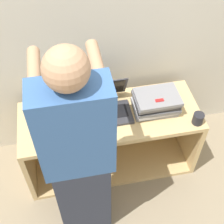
{
  "coord_description": "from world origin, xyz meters",
  "views": [
    {
      "loc": [
        -0.28,
        -1.23,
        2.33
      ],
      "look_at": [
        0.0,
        0.18,
        0.72
      ],
      "focal_mm": 50.0,
      "sensor_mm": 36.0,
      "label": 1
    }
  ],
  "objects_px": {
    "laptop_open": "(109,105)",
    "mug": "(198,119)",
    "laptop_stack_right": "(156,102)",
    "person": "(79,160)",
    "laptop_stack_left": "(62,118)"
  },
  "relations": [
    {
      "from": "person",
      "to": "laptop_stack_right",
      "type": "bearing_deg",
      "value": 37.35
    },
    {
      "from": "laptop_open",
      "to": "laptop_stack_left",
      "type": "height_order",
      "value": "laptop_open"
    },
    {
      "from": "laptop_stack_left",
      "to": "person",
      "type": "bearing_deg",
      "value": -80.8
    },
    {
      "from": "laptop_stack_right",
      "to": "laptop_open",
      "type": "bearing_deg",
      "value": 170.86
    },
    {
      "from": "laptop_open",
      "to": "person",
      "type": "xyz_separation_m",
      "value": [
        -0.27,
        -0.53,
        0.15
      ]
    },
    {
      "from": "person",
      "to": "laptop_open",
      "type": "bearing_deg",
      "value": 62.56
    },
    {
      "from": "laptop_stack_left",
      "to": "laptop_stack_right",
      "type": "relative_size",
      "value": 0.98
    },
    {
      "from": "laptop_stack_right",
      "to": "mug",
      "type": "bearing_deg",
      "value": -35.94
    },
    {
      "from": "laptop_open",
      "to": "laptop_stack_left",
      "type": "relative_size",
      "value": 1.0
    },
    {
      "from": "laptop_open",
      "to": "mug",
      "type": "relative_size",
      "value": 3.77
    },
    {
      "from": "laptop_stack_left",
      "to": "laptop_stack_right",
      "type": "height_order",
      "value": "laptop_stack_right"
    },
    {
      "from": "person",
      "to": "mug",
      "type": "bearing_deg",
      "value": 17.79
    },
    {
      "from": "mug",
      "to": "person",
      "type": "bearing_deg",
      "value": -162.21
    },
    {
      "from": "laptop_open",
      "to": "mug",
      "type": "xyz_separation_m",
      "value": [
        0.6,
        -0.24,
        -0.0
      ]
    },
    {
      "from": "laptop_open",
      "to": "mug",
      "type": "height_order",
      "value": "laptop_open"
    }
  ]
}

